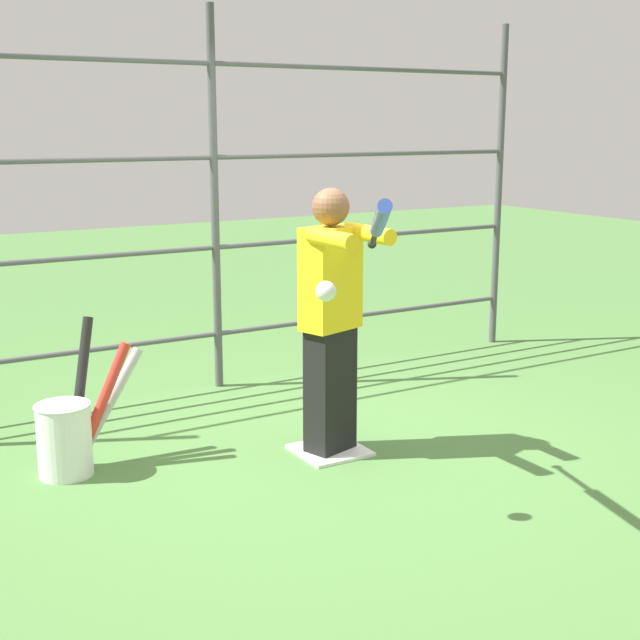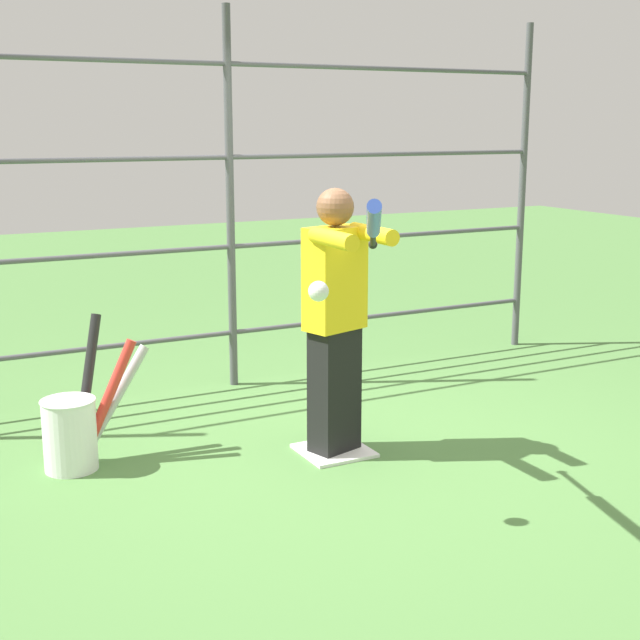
{
  "view_description": "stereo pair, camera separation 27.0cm",
  "coord_description": "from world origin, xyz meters",
  "views": [
    {
      "loc": [
        2.63,
        4.31,
        1.93
      ],
      "look_at": [
        0.27,
        0.34,
        0.91
      ],
      "focal_mm": 50.0,
      "sensor_mm": 36.0,
      "label": 1
    },
    {
      "loc": [
        2.39,
        4.44,
        1.93
      ],
      "look_at": [
        0.27,
        0.34,
        0.91
      ],
      "focal_mm": 50.0,
      "sensor_mm": 36.0,
      "label": 2
    }
  ],
  "objects": [
    {
      "name": "ground_plane",
      "position": [
        0.0,
        0.0,
        0.0
      ],
      "size": [
        24.0,
        24.0,
        0.0
      ],
      "primitive_type": "plane",
      "color": "#4C7A3D"
    },
    {
      "name": "home_plate",
      "position": [
        0.0,
        0.0,
        0.01
      ],
      "size": [
        0.4,
        0.4,
        0.02
      ],
      "color": "white",
      "rests_on": "ground"
    },
    {
      "name": "fence_backstop",
      "position": [
        0.0,
        -1.6,
        1.37
      ],
      "size": [
        5.43,
        0.06,
        2.74
      ],
      "color": "#4C4C51",
      "rests_on": "ground"
    },
    {
      "name": "batter",
      "position": [
        0.0,
        0.02,
        0.85
      ],
      "size": [
        0.39,
        0.61,
        1.57
      ],
      "color": "black",
      "rests_on": "ground"
    },
    {
      "name": "baseball_bat_swinging",
      "position": [
        0.27,
        0.88,
        1.48
      ],
      "size": [
        0.5,
        0.79,
        0.34
      ],
      "color": "black"
    },
    {
      "name": "softball_in_flight",
      "position": [
        0.55,
        0.85,
        1.17
      ],
      "size": [
        0.1,
        0.1,
        0.1
      ],
      "color": "white"
    },
    {
      "name": "bat_bucket",
      "position": [
        1.42,
        -0.47,
        0.24
      ],
      "size": [
        0.67,
        0.46,
        0.84
      ],
      "color": "white",
      "rests_on": "ground"
    }
  ]
}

